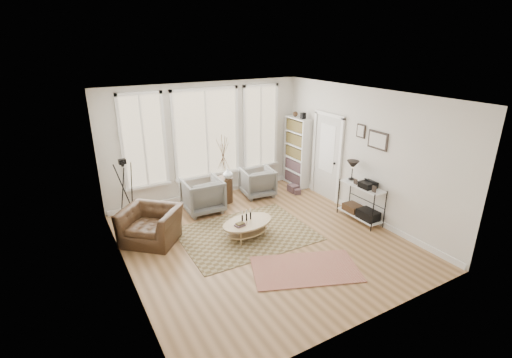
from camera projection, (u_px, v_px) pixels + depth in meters
room at (263, 174)px, 7.08m from camera, size 5.50×5.54×2.90m
bay_window at (207, 135)px, 9.19m from camera, size 4.14×0.12×2.24m
door at (327, 155)px, 9.28m from camera, size 0.09×1.06×2.22m
bookcase at (297, 152)px, 10.15m from camera, size 0.31×0.85×2.06m
low_shelf at (361, 199)px, 8.24m from camera, size 0.38×1.08×1.30m
wall_art at (373, 138)px, 7.87m from camera, size 0.04×0.88×0.44m
rug_main at (246, 234)px, 7.78m from camera, size 2.70×2.05×0.01m
rug_runner at (305, 269)px, 6.58m from camera, size 2.12×1.65×0.01m
coffee_table at (247, 225)px, 7.57m from camera, size 1.23×0.89×0.52m
armchair_left at (203, 195)px, 8.71m from camera, size 0.90×0.93×0.81m
armchair_right at (257, 182)px, 9.63m from camera, size 0.89×0.91×0.73m
side_table at (224, 169)px, 9.07m from camera, size 0.42×0.42×1.78m
vase at (228, 173)px, 9.07m from camera, size 0.26×0.26×0.25m
accent_chair at (151, 225)px, 7.41m from camera, size 1.43×1.42×0.70m
tripod_camera at (127, 195)px, 7.99m from camera, size 0.53×0.53×1.50m
book_stack_near at (293, 188)px, 9.94m from camera, size 0.23×0.29×0.19m
book_stack_far at (297, 191)px, 9.82m from camera, size 0.23×0.26×0.14m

